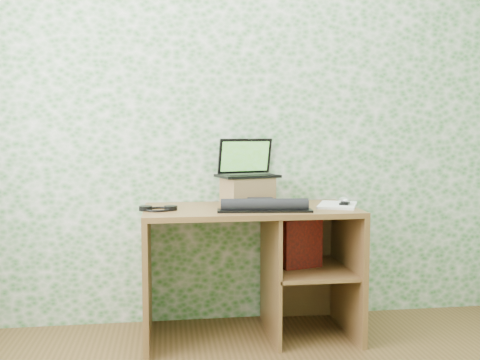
{
  "coord_description": "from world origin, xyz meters",
  "views": [
    {
      "loc": [
        -0.47,
        -1.54,
        1.17
      ],
      "look_at": [
        -0.07,
        1.39,
        0.91
      ],
      "focal_mm": 40.0,
      "sensor_mm": 36.0,
      "label": 1
    }
  ],
  "objects": [
    {
      "name": "notepad",
      "position": [
        0.51,
        1.42,
        0.76
      ],
      "size": [
        0.31,
        0.35,
        0.01
      ],
      "primitive_type": "cube",
      "rotation": [
        0.0,
        0.0,
        -0.41
      ],
      "color": "silver",
      "rests_on": "desk"
    },
    {
      "name": "mouse",
      "position": [
        0.55,
        1.4,
        0.78
      ],
      "size": [
        0.1,
        0.11,
        0.03
      ],
      "primitive_type": "ellipsoid",
      "rotation": [
        0.0,
        0.0,
        -0.47
      ],
      "color": "silver",
      "rests_on": "notepad"
    },
    {
      "name": "keyboard",
      "position": [
        0.05,
        1.33,
        0.77
      ],
      "size": [
        0.52,
        0.3,
        0.07
      ],
      "rotation": [
        0.0,
        0.0,
        -0.1
      ],
      "color": "black",
      "rests_on": "desk"
    },
    {
      "name": "riser",
      "position": [
        0.01,
        1.58,
        0.83
      ],
      "size": [
        0.32,
        0.29,
        0.16
      ],
      "primitive_type": "cube",
      "rotation": [
        0.0,
        0.0,
        0.27
      ],
      "color": "#895E3D",
      "rests_on": "desk"
    },
    {
      "name": "wall_back",
      "position": [
        0.0,
        1.75,
        1.3
      ],
      "size": [
        3.5,
        0.0,
        3.5
      ],
      "primitive_type": "plane",
      "rotation": [
        1.57,
        0.0,
        0.0
      ],
      "color": "silver",
      "rests_on": "ground"
    },
    {
      "name": "headphones",
      "position": [
        -0.52,
        1.39,
        0.76
      ],
      "size": [
        0.21,
        0.16,
        0.03
      ],
      "rotation": [
        0.0,
        0.0,
        -0.06
      ],
      "color": "black",
      "rests_on": "desk"
    },
    {
      "name": "desk",
      "position": [
        0.08,
        1.47,
        0.48
      ],
      "size": [
        1.2,
        0.6,
        0.75
      ],
      "color": "brown",
      "rests_on": "floor"
    },
    {
      "name": "red_box",
      "position": [
        0.3,
        1.44,
        0.53
      ],
      "size": [
        0.25,
        0.13,
        0.28
      ],
      "primitive_type": "cube",
      "rotation": [
        0.0,
        0.0,
        0.25
      ],
      "color": "maroon",
      "rests_on": "desk"
    },
    {
      "name": "pen",
      "position": [
        0.57,
        1.49,
        0.77
      ],
      "size": [
        0.06,
        0.15,
        0.01
      ],
      "primitive_type": "cylinder",
      "rotation": [
        1.57,
        0.0,
        -0.32
      ],
      "color": "black",
      "rests_on": "notepad"
    },
    {
      "name": "laptop",
      "position": [
        0.01,
        1.62,
        0.97
      ],
      "size": [
        0.39,
        0.33,
        0.23
      ],
      "rotation": [
        0.0,
        0.0,
        0.27
      ],
      "color": "black",
      "rests_on": "riser"
    }
  ]
}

